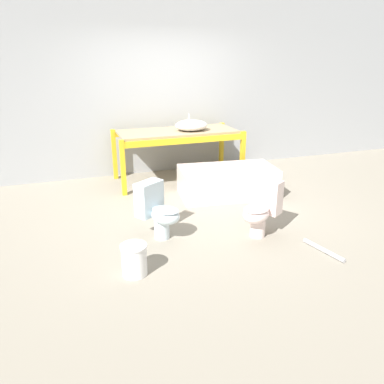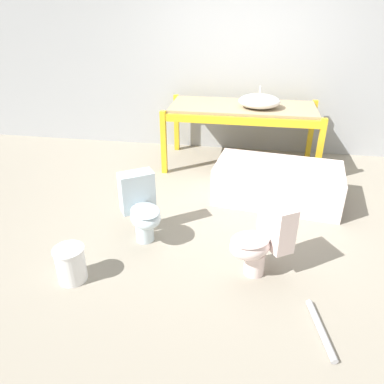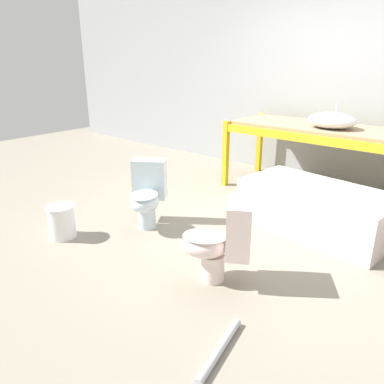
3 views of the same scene
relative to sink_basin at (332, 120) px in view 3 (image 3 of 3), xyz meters
The scene contains 9 objects.
ground_plane 1.49m from the sink_basin, 103.89° to the right, with size 12.00×12.00×0.00m, color gray.
warehouse_wall_rear 1.04m from the sink_basin, 110.11° to the left, with size 10.80×0.08×3.20m.
shelving_rack 0.30m from the sink_basin, 156.34° to the left, with size 2.06×0.94×0.85m.
sink_basin is the anchor object (origin of this frame).
bathtub_main 1.15m from the sink_basin, 73.10° to the right, with size 1.51×0.92×0.44m.
toilet_near 2.25m from the sink_basin, 119.65° to the right, with size 0.54×0.60×0.65m.
toilet_far 2.31m from the sink_basin, 87.91° to the right, with size 0.60×0.53×0.65m.
bucket_white 3.09m from the sink_basin, 119.98° to the right, with size 0.26×0.26×0.32m.
loose_pipe 3.04m from the sink_basin, 79.51° to the right, with size 0.16×0.54×0.05m.
Camera 3 is at (1.79, -3.15, 1.63)m, focal length 35.00 mm.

